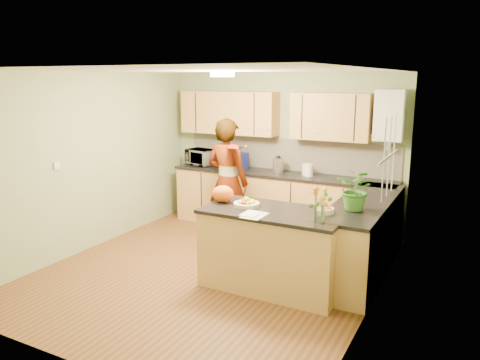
% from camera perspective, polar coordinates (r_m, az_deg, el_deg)
% --- Properties ---
extents(floor, '(4.50, 4.50, 0.00)m').
position_cam_1_polar(floor, '(6.10, -3.40, -11.00)').
color(floor, '#583319').
rests_on(floor, ground).
extents(ceiling, '(4.00, 4.50, 0.02)m').
position_cam_1_polar(ceiling, '(5.61, -3.73, 13.17)').
color(ceiling, white).
rests_on(ceiling, wall_back).
extents(wall_back, '(4.00, 0.02, 2.50)m').
position_cam_1_polar(wall_back, '(7.71, 5.17, 3.58)').
color(wall_back, '#97AA79').
rests_on(wall_back, floor).
extents(wall_front, '(4.00, 0.02, 2.50)m').
position_cam_1_polar(wall_front, '(4.04, -20.41, -5.23)').
color(wall_front, '#97AA79').
rests_on(wall_front, floor).
extents(wall_left, '(0.02, 4.50, 2.50)m').
position_cam_1_polar(wall_left, '(6.96, -17.79, 2.10)').
color(wall_left, '#97AA79').
rests_on(wall_left, floor).
extents(wall_right, '(0.02, 4.50, 2.50)m').
position_cam_1_polar(wall_right, '(5.01, 16.41, -1.63)').
color(wall_right, '#97AA79').
rests_on(wall_right, floor).
extents(back_counter, '(3.64, 0.62, 0.94)m').
position_cam_1_polar(back_counter, '(7.56, 4.87, -2.63)').
color(back_counter, tan).
rests_on(back_counter, floor).
extents(right_counter, '(0.62, 2.24, 0.94)m').
position_cam_1_polar(right_counter, '(6.08, 14.81, -6.73)').
color(right_counter, tan).
rests_on(right_counter, floor).
extents(splashback, '(3.60, 0.02, 0.52)m').
position_cam_1_polar(splashback, '(7.66, 5.81, 3.14)').
color(splashback, beige).
rests_on(splashback, back_counter).
extents(upper_cabinets, '(3.20, 0.34, 0.70)m').
position_cam_1_polar(upper_cabinets, '(7.55, 3.51, 8.01)').
color(upper_cabinets, tan).
rests_on(upper_cabinets, wall_back).
extents(boiler, '(0.40, 0.30, 0.86)m').
position_cam_1_polar(boiler, '(7.00, 17.80, 7.50)').
color(boiler, white).
rests_on(boiler, wall_back).
extents(window_right, '(0.01, 1.30, 1.05)m').
position_cam_1_polar(window_right, '(5.53, 17.78, 2.74)').
color(window_right, white).
rests_on(window_right, wall_right).
extents(light_switch, '(0.02, 0.09, 0.09)m').
position_cam_1_polar(light_switch, '(6.54, -21.44, 1.66)').
color(light_switch, white).
rests_on(light_switch, wall_left).
extents(ceiling_lamp, '(0.30, 0.30, 0.07)m').
position_cam_1_polar(ceiling_lamp, '(5.86, -2.16, 12.77)').
color(ceiling_lamp, '#FFEABF').
rests_on(ceiling_lamp, ceiling).
extents(peninsula_island, '(1.64, 0.84, 0.94)m').
position_cam_1_polar(peninsula_island, '(5.51, 4.07, -8.36)').
color(peninsula_island, tan).
rests_on(peninsula_island, floor).
extents(fruit_dish, '(0.31, 0.31, 0.11)m').
position_cam_1_polar(fruit_dish, '(5.50, 0.80, -2.79)').
color(fruit_dish, beige).
rests_on(fruit_dish, peninsula_island).
extents(orange_bowl, '(0.21, 0.21, 0.12)m').
position_cam_1_polar(orange_bowl, '(5.30, 10.27, -3.46)').
color(orange_bowl, beige).
rests_on(orange_bowl, peninsula_island).
extents(flower_vase, '(0.23, 0.23, 0.42)m').
position_cam_1_polar(flower_vase, '(4.93, 9.75, -1.92)').
color(flower_vase, silver).
rests_on(flower_vase, peninsula_island).
extents(orange_bag, '(0.33, 0.31, 0.20)m').
position_cam_1_polar(orange_bag, '(5.68, -2.09, -1.68)').
color(orange_bag, '#F65E14').
rests_on(orange_bag, peninsula_island).
extents(papers, '(0.22, 0.31, 0.01)m').
position_cam_1_polar(papers, '(5.14, 1.77, -4.31)').
color(papers, white).
rests_on(papers, peninsula_island).
extents(violinist, '(0.72, 0.51, 1.86)m').
position_cam_1_polar(violinist, '(6.85, -1.54, -0.20)').
color(violinist, tan).
rests_on(violinist, floor).
extents(violin, '(0.59, 0.51, 0.15)m').
position_cam_1_polar(violin, '(6.47, -0.97, 4.07)').
color(violin, '#4F1204').
rests_on(violin, violinist).
extents(microwave, '(0.56, 0.44, 0.27)m').
position_cam_1_polar(microwave, '(8.12, -4.77, 2.80)').
color(microwave, white).
rests_on(microwave, back_counter).
extents(blue_box, '(0.36, 0.28, 0.26)m').
position_cam_1_polar(blue_box, '(7.78, -0.42, 2.39)').
color(blue_box, navy).
rests_on(blue_box, back_counter).
extents(kettle, '(0.17, 0.17, 0.32)m').
position_cam_1_polar(kettle, '(7.45, 4.67, 1.89)').
color(kettle, '#B8B8BD').
rests_on(kettle, back_counter).
extents(jar_cream, '(0.12, 0.12, 0.18)m').
position_cam_1_polar(jar_cream, '(7.33, 8.02, 1.31)').
color(jar_cream, beige).
rests_on(jar_cream, back_counter).
extents(jar_white, '(0.12, 0.12, 0.19)m').
position_cam_1_polar(jar_white, '(7.23, 8.42, 1.18)').
color(jar_white, white).
rests_on(jar_white, back_counter).
extents(potted_plant, '(0.51, 0.47, 0.49)m').
position_cam_1_polar(potted_plant, '(5.44, 14.06, -1.13)').
color(potted_plant, '#397828').
rests_on(potted_plant, right_counter).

